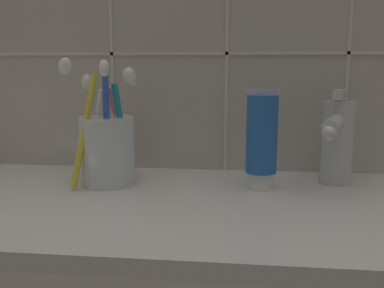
{
  "coord_description": "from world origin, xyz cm",
  "views": [
    {
      "loc": [
        4.01,
        -51.76,
        18.76
      ],
      "look_at": [
        -2.06,
        2.59,
        8.8
      ],
      "focal_mm": 40.0,
      "sensor_mm": 36.0,
      "label": 1
    }
  ],
  "objects": [
    {
      "name": "sink_counter",
      "position": [
        0.0,
        0.0,
        1.0
      ],
      "size": [
        73.78,
        34.36,
        2.0
      ],
      "primitive_type": "cube",
      "color": "silver",
      "rests_on": "ground"
    },
    {
      "name": "tile_wall_backsplash",
      "position": [
        0.01,
        17.42,
        27.31
      ],
      "size": [
        83.78,
        1.72,
        54.61
      ],
      "color": "#B7B2A8",
      "rests_on": "ground"
    },
    {
      "name": "toothbrush_cup",
      "position": [
        -14.67,
        6.49,
        7.47
      ],
      "size": [
        9.77,
        13.01,
        18.07
      ],
      "color": "silver",
      "rests_on": "sink_counter"
    },
    {
      "name": "toothpaste_tube",
      "position": [
        7.11,
        6.46,
        8.8
      ],
      "size": [
        4.47,
        4.25,
        13.77
      ],
      "color": "white",
      "rests_on": "sink_counter"
    },
    {
      "name": "sink_faucet",
      "position": [
        17.76,
        9.73,
        8.68
      ],
      "size": [
        6.13,
        12.5,
        13.52
      ],
      "rotation": [
        0.0,
        0.0,
        -1.91
      ],
      "color": "silver",
      "rests_on": "sink_counter"
    }
  ]
}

